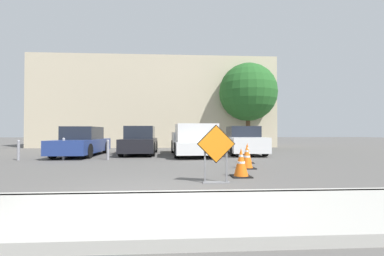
{
  "coord_description": "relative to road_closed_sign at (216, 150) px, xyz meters",
  "views": [
    {
      "loc": [
        0.52,
        -4.62,
        1.2
      ],
      "look_at": [
        1.44,
        10.89,
        1.46
      ],
      "focal_mm": 24.0,
      "sensor_mm": 36.0,
      "label": 1
    }
  ],
  "objects": [
    {
      "name": "ground_plane",
      "position": [
        -1.45,
        8.58,
        -0.77
      ],
      "size": [
        96.0,
        96.0,
        0.0
      ],
      "primitive_type": "plane",
      "color": "#565451"
    },
    {
      "name": "sidewalk_strip",
      "position": [
        -1.45,
        -2.44,
        -0.7
      ],
      "size": [
        29.14,
        2.05,
        0.14
      ],
      "color": "#ADAAA3",
      "rests_on": "ground_plane"
    },
    {
      "name": "curb_lip",
      "position": [
        -1.45,
        -1.42,
        -0.7
      ],
      "size": [
        29.14,
        0.2,
        0.14
      ],
      "color": "#ADAAA3",
      "rests_on": "ground_plane"
    },
    {
      "name": "road_closed_sign",
      "position": [
        0.0,
        0.0,
        0.0
      ],
      "size": [
        0.92,
        0.2,
        1.39
      ],
      "color": "black",
      "rests_on": "ground_plane"
    },
    {
      "name": "traffic_cone_nearest",
      "position": [
        0.8,
        0.8,
        -0.4
      ],
      "size": [
        0.52,
        0.52,
        0.77
      ],
      "color": "black",
      "rests_on": "ground_plane"
    },
    {
      "name": "traffic_cone_second",
      "position": [
        1.39,
        2.37,
        -0.39
      ],
      "size": [
        0.53,
        0.53,
        0.79
      ],
      "color": "black",
      "rests_on": "ground_plane"
    },
    {
      "name": "traffic_cone_third",
      "position": [
        1.83,
        3.87,
        -0.39
      ],
      "size": [
        0.45,
        0.45,
        0.79
      ],
      "color": "black",
      "rests_on": "ground_plane"
    },
    {
      "name": "parked_car_nearest",
      "position": [
        -5.79,
        7.48,
        -0.09
      ],
      "size": [
        1.85,
        4.7,
        1.49
      ],
      "rotation": [
        0.0,
        0.0,
        3.15
      ],
      "color": "navy",
      "rests_on": "ground_plane"
    },
    {
      "name": "parked_car_second",
      "position": [
        -2.94,
        8.14,
        -0.07
      ],
      "size": [
        1.86,
        4.13,
        1.54
      ],
      "rotation": [
        0.0,
        0.0,
        3.17
      ],
      "color": "black",
      "rests_on": "ground_plane"
    },
    {
      "name": "pickup_truck",
      "position": [
        -0.07,
        7.19,
        -0.06
      ],
      "size": [
        2.35,
        5.35,
        1.6
      ],
      "rotation": [
        0.0,
        0.0,
        3.2
      ],
      "color": "silver",
      "rests_on": "ground_plane"
    },
    {
      "name": "parked_car_third",
      "position": [
        2.76,
        8.06,
        -0.06
      ],
      "size": [
        2.03,
        4.6,
        1.53
      ],
      "rotation": [
        0.0,
        0.0,
        3.09
      ],
      "color": "white",
      "rests_on": "ground_plane"
    },
    {
      "name": "bollard_nearest",
      "position": [
        -3.94,
        5.39,
        -0.31
      ],
      "size": [
        0.12,
        0.12,
        0.88
      ],
      "color": "gray",
      "rests_on": "ground_plane"
    },
    {
      "name": "bollard_second",
      "position": [
        -5.83,
        5.39,
        -0.26
      ],
      "size": [
        0.12,
        0.12,
        0.97
      ],
      "color": "gray",
      "rests_on": "ground_plane"
    },
    {
      "name": "bollard_third",
      "position": [
        -7.71,
        5.39,
        -0.31
      ],
      "size": [
        0.12,
        0.12,
        0.87
      ],
      "color": "gray",
      "rests_on": "ground_plane"
    },
    {
      "name": "building_facade_backdrop",
      "position": [
        -2.68,
        16.46,
        2.87
      ],
      "size": [
        19.51,
        5.0,
        7.28
      ],
      "color": "beige",
      "rests_on": "ground_plane"
    },
    {
      "name": "street_tree_behind_lot",
      "position": [
        4.5,
        13.23,
        3.49
      ],
      "size": [
        4.41,
        4.41,
        6.48
      ],
      "color": "#513823",
      "rests_on": "ground_plane"
    }
  ]
}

